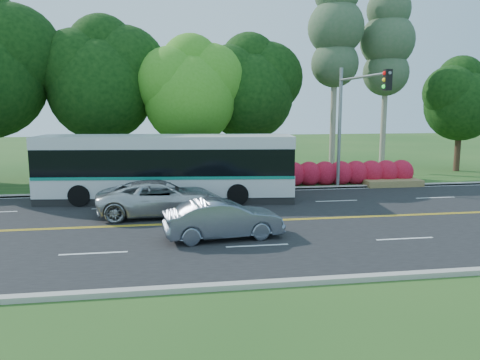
{
  "coord_description": "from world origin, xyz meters",
  "views": [
    {
      "loc": [
        -3.55,
        -18.9,
        4.81
      ],
      "look_at": [
        -0.24,
        2.0,
        1.47
      ],
      "focal_mm": 35.0,
      "sensor_mm": 36.0,
      "label": 1
    }
  ],
  "objects": [
    {
      "name": "ground",
      "position": [
        0.0,
        0.0,
        0.0
      ],
      "size": [
        120.0,
        120.0,
        0.0
      ],
      "primitive_type": "plane",
      "color": "#234D19",
      "rests_on": "ground"
    },
    {
      "name": "road",
      "position": [
        0.0,
        0.0,
        0.01
      ],
      "size": [
        60.0,
        14.0,
        0.02
      ],
      "primitive_type": "cube",
      "color": "black",
      "rests_on": "ground"
    },
    {
      "name": "curb_north",
      "position": [
        0.0,
        7.15,
        0.07
      ],
      "size": [
        60.0,
        0.3,
        0.15
      ],
      "primitive_type": "cube",
      "color": "#A9A398",
      "rests_on": "ground"
    },
    {
      "name": "curb_south",
      "position": [
        0.0,
        -7.15,
        0.07
      ],
      "size": [
        60.0,
        0.3,
        0.15
      ],
      "primitive_type": "cube",
      "color": "#A9A398",
      "rests_on": "ground"
    },
    {
      "name": "grass_verge",
      "position": [
        0.0,
        9.0,
        0.05
      ],
      "size": [
        60.0,
        4.0,
        0.1
      ],
      "primitive_type": "cube",
      "color": "#234D19",
      "rests_on": "ground"
    },
    {
      "name": "lane_markings",
      "position": [
        -0.09,
        0.0,
        0.02
      ],
      "size": [
        57.6,
        13.82,
        0.0
      ],
      "color": "gold",
      "rests_on": "road"
    },
    {
      "name": "tree_row",
      "position": [
        -5.15,
        12.13,
        6.73
      ],
      "size": [
        44.7,
        9.1,
        13.84
      ],
      "color": "#321E16",
      "rests_on": "ground"
    },
    {
      "name": "bougainvillea_hedge",
      "position": [
        7.18,
        8.15,
        0.72
      ],
      "size": [
        9.5,
        2.25,
        1.5
      ],
      "color": "#A40D1C",
      "rests_on": "ground"
    },
    {
      "name": "traffic_signal",
      "position": [
        6.49,
        5.4,
        4.67
      ],
      "size": [
        0.42,
        6.1,
        7.0
      ],
      "color": "gray",
      "rests_on": "ground"
    },
    {
      "name": "transit_bus",
      "position": [
        -3.56,
        4.97,
        1.67
      ],
      "size": [
        12.98,
        4.22,
        3.34
      ],
      "rotation": [
        0.0,
        0.0,
        -0.12
      ],
      "color": "silver",
      "rests_on": "road"
    },
    {
      "name": "sedan",
      "position": [
        -1.55,
        -2.38,
        0.73
      ],
      "size": [
        4.46,
        2.0,
        1.42
      ],
      "primitive_type": "imported",
      "rotation": [
        0.0,
        0.0,
        1.69
      ],
      "color": "slate",
      "rests_on": "road"
    },
    {
      "name": "suv",
      "position": [
        -3.82,
        1.7,
        0.79
      ],
      "size": [
        5.66,
        2.79,
        1.55
      ],
      "primitive_type": "imported",
      "rotation": [
        0.0,
        0.0,
        1.61
      ],
      "color": "#B8BBBD",
      "rests_on": "road"
    }
  ]
}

